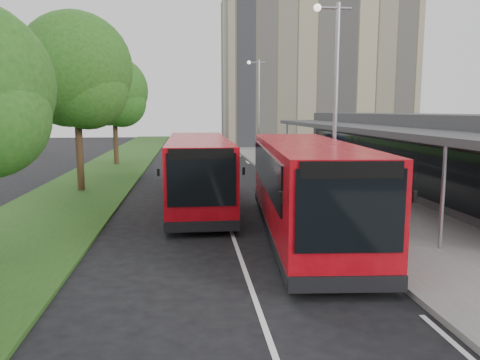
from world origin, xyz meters
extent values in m
plane|color=black|center=(0.00, 0.00, 0.00)|extent=(120.00, 120.00, 0.00)
cube|color=slate|center=(6.00, 20.00, 0.07)|extent=(5.00, 80.00, 0.15)
cube|color=#204115|center=(-7.00, 20.00, 0.05)|extent=(5.00, 80.00, 0.10)
cube|color=silver|center=(0.00, 15.00, 0.01)|extent=(0.12, 70.00, 0.01)
cube|color=silver|center=(3.30, -8.00, 0.01)|extent=(0.12, 2.00, 0.01)
cube|color=silver|center=(3.30, -2.00, 0.01)|extent=(0.12, 2.00, 0.01)
cube|color=silver|center=(3.30, 4.00, 0.01)|extent=(0.12, 2.00, 0.01)
cube|color=silver|center=(3.30, 10.00, 0.01)|extent=(0.12, 2.00, 0.01)
cube|color=silver|center=(3.30, 16.00, 0.01)|extent=(0.12, 2.00, 0.01)
cube|color=silver|center=(3.30, 22.00, 0.01)|extent=(0.12, 2.00, 0.01)
cube|color=silver|center=(3.30, 28.00, 0.01)|extent=(0.12, 2.00, 0.01)
cube|color=silver|center=(3.30, 34.00, 0.01)|extent=(0.12, 2.00, 0.01)
cube|color=silver|center=(3.30, 40.00, 0.01)|extent=(0.12, 2.00, 0.01)
cube|color=silver|center=(3.30, 46.00, 0.01)|extent=(0.12, 2.00, 0.01)
cube|color=tan|center=(14.00, 42.00, 9.00)|extent=(22.00, 12.00, 18.00)
cube|color=#323234|center=(11.00, 8.00, 2.00)|extent=(5.00, 26.00, 4.00)
cube|color=black|center=(8.48, 8.00, 1.60)|extent=(0.06, 24.00, 2.20)
cube|color=#323234|center=(7.20, 8.00, 3.30)|extent=(2.80, 26.00, 0.25)
cylinder|color=gray|center=(5.90, -3.00, 1.65)|extent=(0.12, 0.12, 3.30)
cylinder|color=gray|center=(5.90, 19.00, 1.65)|extent=(0.12, 0.12, 3.30)
cylinder|color=#351F15|center=(-7.00, 9.00, 2.22)|extent=(0.36, 0.36, 4.43)
sphere|color=#1D4F15|center=(-7.00, 9.00, 6.25)|extent=(5.64, 5.64, 5.64)
sphere|color=#1D4F15|center=(-6.40, 8.60, 5.24)|extent=(4.03, 4.03, 4.03)
sphere|color=#1D4F15|center=(-7.50, 9.50, 5.54)|extent=(4.43, 4.43, 4.43)
cylinder|color=#351F15|center=(-7.00, 21.00, 2.01)|extent=(0.36, 0.36, 4.02)
sphere|color=#1D4F15|center=(-7.00, 21.00, 5.67)|extent=(5.12, 5.12, 5.12)
sphere|color=#1D4F15|center=(-6.40, 20.60, 4.75)|extent=(3.66, 3.66, 3.66)
sphere|color=#1D4F15|center=(-7.50, 21.50, 5.03)|extent=(4.02, 4.02, 4.02)
cylinder|color=gray|center=(4.20, 2.00, 4.15)|extent=(0.16, 0.16, 8.00)
cylinder|color=gray|center=(4.00, 2.00, 7.95)|extent=(1.40, 0.10, 0.10)
sphere|color=silver|center=(3.40, 2.00, 7.95)|extent=(0.28, 0.28, 0.28)
cylinder|color=gray|center=(4.20, 22.00, 4.15)|extent=(0.16, 0.16, 8.00)
cylinder|color=gray|center=(4.00, 22.00, 7.95)|extent=(1.40, 0.10, 0.10)
sphere|color=silver|center=(3.40, 22.00, 7.95)|extent=(0.28, 0.28, 0.28)
cube|color=red|center=(2.42, -0.68, 1.76)|extent=(3.47, 11.20, 2.78)
cube|color=black|center=(2.42, -0.68, 0.40)|extent=(3.49, 11.22, 0.32)
cube|color=black|center=(1.99, -6.19, 2.05)|extent=(2.36, 0.23, 1.84)
cube|color=black|center=(2.84, 4.84, 2.21)|extent=(2.31, 0.23, 1.37)
cube|color=black|center=(1.11, -0.26, 2.26)|extent=(0.78, 9.43, 1.26)
cube|color=black|center=(3.77, -0.46, 2.26)|extent=(0.78, 9.43, 1.26)
cube|color=black|center=(1.99, -6.20, 0.42)|extent=(2.62, 0.28, 0.37)
cube|color=black|center=(1.99, -6.20, 2.94)|extent=(2.20, 0.21, 0.37)
cube|color=black|center=(0.54, -5.85, 2.31)|extent=(0.09, 0.09, 0.26)
cube|color=black|center=(3.48, -6.08, 2.31)|extent=(0.09, 0.09, 0.26)
cylinder|color=black|center=(1.04, -4.15, 0.47)|extent=(0.39, 0.97, 0.95)
cylinder|color=black|center=(3.24, -4.32, 0.47)|extent=(0.39, 0.97, 0.95)
cylinder|color=black|center=(1.59, 2.97, 0.47)|extent=(0.39, 0.97, 0.95)
cylinder|color=black|center=(3.79, 2.80, 0.47)|extent=(0.39, 0.97, 0.95)
cube|color=red|center=(-1.03, 4.64, 1.67)|extent=(2.50, 10.48, 2.64)
cube|color=black|center=(-1.03, 4.64, 0.38)|extent=(2.52, 10.50, 0.30)
cube|color=black|center=(-1.02, -0.62, 1.95)|extent=(2.24, 0.05, 1.75)
cube|color=black|center=(-1.03, 9.89, 2.10)|extent=(2.20, 0.05, 1.30)
cube|color=black|center=(-2.29, 4.93, 2.15)|extent=(0.06, 8.98, 1.20)
cube|color=black|center=(0.24, 4.94, 2.15)|extent=(0.06, 8.98, 1.20)
cube|color=black|center=(-1.02, -0.63, 0.40)|extent=(2.49, 0.08, 0.35)
cube|color=black|center=(-1.02, -0.63, 2.79)|extent=(2.10, 0.04, 0.35)
cube|color=black|center=(-2.42, -0.40, 2.19)|extent=(0.08, 0.08, 0.25)
cube|color=black|center=(0.37, -0.40, 2.19)|extent=(0.08, 0.08, 0.25)
cylinder|color=black|center=(-2.07, 1.24, 0.45)|extent=(0.30, 0.90, 0.90)
cylinder|color=black|center=(0.02, 1.24, 0.45)|extent=(0.30, 0.90, 0.90)
cylinder|color=black|center=(-2.08, 8.03, 0.45)|extent=(0.30, 0.90, 0.90)
cylinder|color=black|center=(0.02, 8.03, 0.45)|extent=(0.30, 0.90, 0.90)
cylinder|color=#3C2718|center=(5.50, 10.33, 0.57)|extent=(0.57, 0.57, 0.85)
cylinder|color=yellow|center=(4.87, 17.41, 0.62)|extent=(0.19, 0.19, 0.94)
imported|color=#5A0C1C|center=(1.79, 39.01, 0.52)|extent=(2.13, 3.31, 1.05)
imported|color=navy|center=(-0.80, 45.21, 0.59)|extent=(2.45, 3.77, 1.17)
camera|label=1|loc=(-1.41, -15.64, 4.18)|focal=35.00mm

